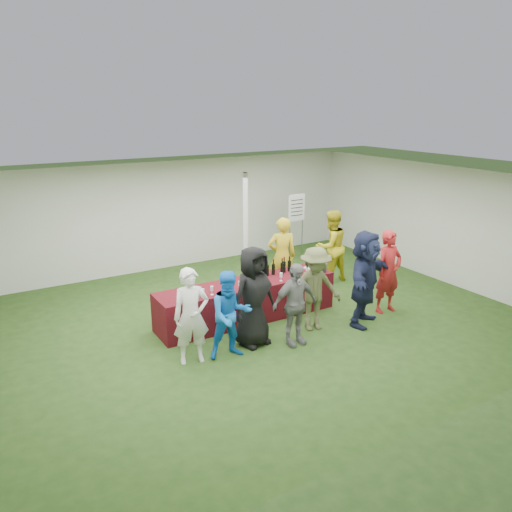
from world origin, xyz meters
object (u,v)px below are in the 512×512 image
wine_list_sign (296,213)px  customer_2 (254,296)px  dump_bucket (320,268)px  customer_3 (295,304)px  serving_table (247,301)px  staff_pourer (282,256)px  customer_1 (231,315)px  staff_back (331,246)px  customer_4 (315,289)px  customer_6 (388,272)px  customer_5 (365,278)px  customer_0 (191,316)px

wine_list_sign → customer_2: size_ratio=1.02×
dump_bucket → customer_3: 1.80m
serving_table → customer_3: customer_3 is taller
customer_3 → customer_2: bearing=150.1°
staff_pourer → customer_2: size_ratio=0.98×
customer_1 → serving_table: bearing=59.9°
serving_table → customer_2: (-0.43, -0.97, 0.51)m
dump_bucket → staff_back: bearing=43.6°
customer_2 → customer_4: customer_2 is taller
wine_list_sign → customer_4: wine_list_sign is taller
customer_1 → customer_2: customer_2 is taller
staff_back → customer_1: 4.25m
customer_3 → customer_6: (2.42, 0.23, 0.10)m
customer_4 → customer_5: size_ratio=0.87×
dump_bucket → customer_1: bearing=-159.5°
serving_table → staff_pourer: 1.61m
customer_2 → customer_6: (3.03, -0.13, -0.04)m
customer_4 → staff_back: bearing=56.8°
customer_1 → staff_pourer: bearing=50.1°
customer_2 → staff_back: bearing=19.2°
dump_bucket → customer_0: bearing=-166.0°
wine_list_sign → customer_1: wine_list_sign is taller
customer_6 → customer_1: bearing=-178.7°
dump_bucket → customer_4: 1.11m
customer_1 → customer_4: (1.82, 0.15, 0.05)m
customer_1 → customer_4: bearing=14.3°
customer_5 → staff_back: bearing=36.0°
dump_bucket → customer_6: bearing=-41.2°
customer_3 → customer_1: bearing=173.4°
customer_6 → staff_pourer: bearing=124.3°
customer_4 → customer_5: customer_5 is taller
customer_3 → customer_0: bearing=170.7°
serving_table → wine_list_sign: 4.03m
customer_1 → customer_4: 1.83m
customer_4 → dump_bucket: bearing=59.0°
dump_bucket → staff_pourer: bearing=105.3°
customer_3 → customer_5: customer_5 is taller
customer_6 → dump_bucket: bearing=138.8°
dump_bucket → customer_4: bearing=-132.7°
customer_3 → customer_6: bearing=6.4°
customer_0 → customer_2: customer_2 is taller
customer_0 → customer_6: bearing=11.1°
customer_0 → customer_1: bearing=-2.9°
wine_list_sign → customer_0: (-4.55, -3.59, -0.52)m
customer_1 → customer_3: bearing=2.0°
staff_pourer → customer_5: 2.14m
staff_back → customer_6: 1.98m
customer_1 → customer_4: customer_4 is taller
customer_6 → serving_table: bearing=157.0°
serving_table → customer_3: size_ratio=2.44×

